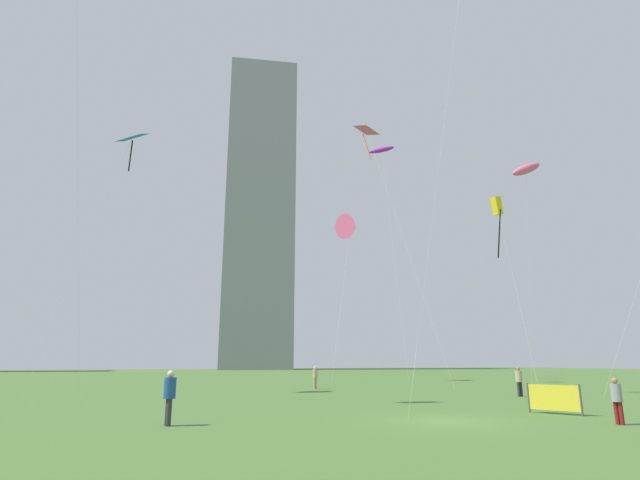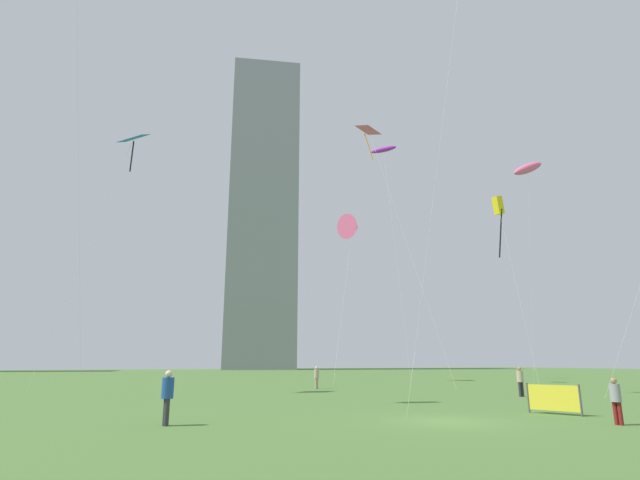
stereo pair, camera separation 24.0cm
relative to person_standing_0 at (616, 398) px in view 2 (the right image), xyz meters
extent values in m
plane|color=#476B30|center=(-4.76, 3.32, -0.92)|extent=(280.00, 280.00, 0.00)
cylinder|color=maroon|center=(0.01, -0.08, -0.53)|extent=(0.14, 0.14, 0.77)
cylinder|color=maroon|center=(-0.01, 0.08, -0.53)|extent=(0.14, 0.14, 0.77)
cylinder|color=gray|center=(0.00, 0.00, 0.16)|extent=(0.35, 0.35, 0.61)
sphere|color=#997051|center=(0.00, 0.00, 0.57)|extent=(0.21, 0.21, 0.21)
cylinder|color=tan|center=(-0.15, 25.81, -0.49)|extent=(0.16, 0.16, 0.86)
cylinder|color=tan|center=(0.01, 25.89, -0.49)|extent=(0.16, 0.16, 0.86)
cylinder|color=tan|center=(-0.07, 25.85, 0.28)|extent=(0.39, 0.39, 0.68)
sphere|color=beige|center=(-0.07, 25.85, 0.74)|extent=(0.23, 0.23, 0.23)
cylinder|color=#2D2D33|center=(-14.36, 6.15, -0.47)|extent=(0.17, 0.17, 0.89)
cylinder|color=#2D2D33|center=(-14.38, 6.34, -0.47)|extent=(0.17, 0.17, 0.89)
cylinder|color=#1E478C|center=(-14.37, 6.24, 0.33)|extent=(0.41, 0.41, 0.71)
sphere|color=beige|center=(-14.37, 6.24, 0.80)|extent=(0.24, 0.24, 0.24)
cylinder|color=#2D2D33|center=(7.91, 12.21, -0.47)|extent=(0.17, 0.17, 0.88)
cylinder|color=#2D2D33|center=(8.09, 12.19, -0.47)|extent=(0.17, 0.17, 0.88)
cylinder|color=tan|center=(8.00, 12.20, 0.32)|extent=(0.41, 0.41, 0.70)
sphere|color=#997051|center=(8.00, 12.20, 0.79)|extent=(0.24, 0.24, 0.24)
cylinder|color=silver|center=(12.87, 15.02, 7.35)|extent=(1.29, 2.72, 16.54)
ellipsoid|color=#E5598C|center=(12.23, 13.67, 15.62)|extent=(2.94, 0.97, 1.77)
cylinder|color=silver|center=(9.35, 26.29, 12.65)|extent=(1.30, 10.73, 27.13)
pyramid|color=#E5598C|center=(8.72, 31.65, 26.25)|extent=(2.76, 2.60, 0.94)
cylinder|color=orange|center=(8.71, 31.65, 24.26)|extent=(0.73, 0.65, 3.22)
cylinder|color=silver|center=(15.04, 36.83, 14.19)|extent=(3.30, 9.11, 30.21)
ellipsoid|color=purple|center=(16.68, 41.38, 29.29)|extent=(2.84, 3.24, 0.77)
cylinder|color=silver|center=(-4.47, 2.98, 10.46)|extent=(2.16, 3.62, 22.75)
cylinder|color=silver|center=(-18.66, 18.54, 12.22)|extent=(2.88, 6.73, 26.27)
cylinder|color=silver|center=(-18.02, 24.76, 8.38)|extent=(4.88, 0.70, 18.60)
pyramid|color=blue|center=(-15.61, 25.10, 17.72)|extent=(2.56, 2.31, 1.33)
cylinder|color=black|center=(-15.59, 25.11, 16.21)|extent=(0.16, 0.43, 2.34)
cylinder|color=silver|center=(6.85, 34.37, 8.08)|extent=(7.18, 9.27, 18.00)
cone|color=#E5598C|center=(10.43, 38.99, 17.08)|extent=(3.51, 3.78, 3.29)
cylinder|color=silver|center=(9.18, 12.83, 5.75)|extent=(0.41, 2.62, 13.33)
cube|color=yellow|center=(9.37, 14.13, 12.41)|extent=(0.78, 0.63, 1.43)
cylinder|color=black|center=(9.37, 14.13, 10.31)|extent=(0.27, 0.56, 3.58)
cube|color=gray|center=(27.51, 130.61, 45.77)|extent=(25.70, 28.12, 93.37)
cylinder|color=#4C4C4C|center=(0.54, 4.48, -0.30)|extent=(0.08, 0.08, 1.24)
cylinder|color=#4C4C4C|center=(1.29, 2.50, -0.30)|extent=(0.08, 0.08, 1.24)
cube|color=yellow|center=(0.91, 3.49, -0.25)|extent=(0.78, 1.99, 1.04)
camera|label=1|loc=(-17.14, -12.28, 1.22)|focal=27.94mm
camera|label=2|loc=(-16.92, -12.38, 1.22)|focal=27.94mm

